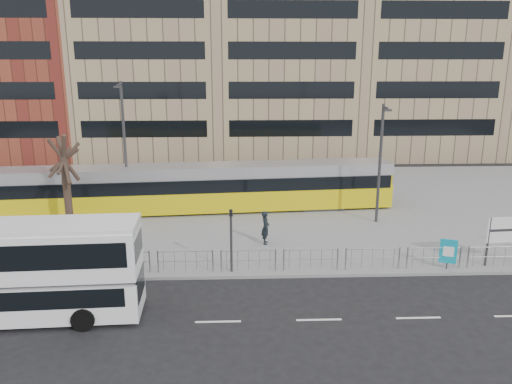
{
  "coord_description": "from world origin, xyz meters",
  "views": [
    {
      "loc": [
        -1.17,
        -21.7,
        10.0
      ],
      "look_at": [
        -0.13,
        6.0,
        2.62
      ],
      "focal_mm": 35.0,
      "sensor_mm": 36.0,
      "label": 1
    }
  ],
  "objects_px": {
    "ad_panel": "(448,252)",
    "bare_tree": "(61,131)",
    "lamp_post_west": "(125,144)",
    "lamp_post_east": "(380,159)",
    "tram": "(195,188)",
    "traffic_light_west": "(231,232)",
    "double_decker_bus": "(11,269)",
    "station_sign": "(508,232)",
    "pedestrian": "(266,227)"
  },
  "relations": [
    {
      "from": "double_decker_bus",
      "to": "traffic_light_west",
      "type": "height_order",
      "value": "double_decker_bus"
    },
    {
      "from": "tram",
      "to": "bare_tree",
      "type": "xyz_separation_m",
      "value": [
        -6.97,
        -4.07,
        4.39
      ]
    },
    {
      "from": "tram",
      "to": "traffic_light_west",
      "type": "distance_m",
      "value": 10.34
    },
    {
      "from": "traffic_light_west",
      "to": "lamp_post_east",
      "type": "relative_size",
      "value": 0.42
    },
    {
      "from": "lamp_post_west",
      "to": "bare_tree",
      "type": "bearing_deg",
      "value": -125.88
    },
    {
      "from": "traffic_light_west",
      "to": "bare_tree",
      "type": "distance_m",
      "value": 11.9
    },
    {
      "from": "ad_panel",
      "to": "lamp_post_east",
      "type": "bearing_deg",
      "value": 122.67
    },
    {
      "from": "lamp_post_east",
      "to": "pedestrian",
      "type": "bearing_deg",
      "value": -153.74
    },
    {
      "from": "lamp_post_west",
      "to": "traffic_light_west",
      "type": "bearing_deg",
      "value": -54.45
    },
    {
      "from": "traffic_light_west",
      "to": "bare_tree",
      "type": "relative_size",
      "value": 0.38
    },
    {
      "from": "ad_panel",
      "to": "pedestrian",
      "type": "height_order",
      "value": "pedestrian"
    },
    {
      "from": "lamp_post_west",
      "to": "lamp_post_east",
      "type": "bearing_deg",
      "value": -8.58
    },
    {
      "from": "tram",
      "to": "lamp_post_west",
      "type": "height_order",
      "value": "lamp_post_west"
    },
    {
      "from": "lamp_post_west",
      "to": "pedestrian",
      "type": "bearing_deg",
      "value": -34.29
    },
    {
      "from": "station_sign",
      "to": "lamp_post_east",
      "type": "bearing_deg",
      "value": 118.61
    },
    {
      "from": "double_decker_bus",
      "to": "lamp_post_west",
      "type": "bearing_deg",
      "value": 80.25
    },
    {
      "from": "double_decker_bus",
      "to": "tram",
      "type": "bearing_deg",
      "value": 64.02
    },
    {
      "from": "traffic_light_west",
      "to": "bare_tree",
      "type": "bearing_deg",
      "value": 135.85
    },
    {
      "from": "ad_panel",
      "to": "lamp_post_west",
      "type": "height_order",
      "value": "lamp_post_west"
    },
    {
      "from": "lamp_post_west",
      "to": "ad_panel",
      "type": "bearing_deg",
      "value": -29.27
    },
    {
      "from": "station_sign",
      "to": "ad_panel",
      "type": "height_order",
      "value": "station_sign"
    },
    {
      "from": "double_decker_bus",
      "to": "station_sign",
      "type": "relative_size",
      "value": 4.04
    },
    {
      "from": "station_sign",
      "to": "traffic_light_west",
      "type": "bearing_deg",
      "value": 176.96
    },
    {
      "from": "double_decker_bus",
      "to": "bare_tree",
      "type": "xyz_separation_m",
      "value": [
        -0.99,
        9.89,
        3.98
      ]
    },
    {
      "from": "station_sign",
      "to": "bare_tree",
      "type": "height_order",
      "value": "bare_tree"
    },
    {
      "from": "ad_panel",
      "to": "bare_tree",
      "type": "bearing_deg",
      "value": -175.38
    },
    {
      "from": "station_sign",
      "to": "lamp_post_west",
      "type": "height_order",
      "value": "lamp_post_west"
    },
    {
      "from": "ad_panel",
      "to": "pedestrian",
      "type": "distance_m",
      "value": 9.41
    },
    {
      "from": "ad_panel",
      "to": "bare_tree",
      "type": "relative_size",
      "value": 0.18
    },
    {
      "from": "double_decker_bus",
      "to": "station_sign",
      "type": "bearing_deg",
      "value": 8.11
    },
    {
      "from": "tram",
      "to": "bare_tree",
      "type": "relative_size",
      "value": 3.26
    },
    {
      "from": "station_sign",
      "to": "lamp_post_east",
      "type": "height_order",
      "value": "lamp_post_east"
    },
    {
      "from": "double_decker_bus",
      "to": "ad_panel",
      "type": "relative_size",
      "value": 6.61
    },
    {
      "from": "tram",
      "to": "station_sign",
      "type": "distance_m",
      "value": 18.74
    },
    {
      "from": "tram",
      "to": "pedestrian",
      "type": "relative_size",
      "value": 14.28
    },
    {
      "from": "pedestrian",
      "to": "traffic_light_west",
      "type": "bearing_deg",
      "value": 156.48
    },
    {
      "from": "tram",
      "to": "ad_panel",
      "type": "bearing_deg",
      "value": -42.75
    },
    {
      "from": "lamp_post_west",
      "to": "tram",
      "type": "bearing_deg",
      "value": 5.48
    },
    {
      "from": "ad_panel",
      "to": "bare_tree",
      "type": "distance_m",
      "value": 21.46
    },
    {
      "from": "station_sign",
      "to": "ad_panel",
      "type": "distance_m",
      "value": 3.17
    },
    {
      "from": "traffic_light_west",
      "to": "lamp_post_west",
      "type": "relative_size",
      "value": 0.36
    },
    {
      "from": "station_sign",
      "to": "ad_panel",
      "type": "relative_size",
      "value": 1.64
    },
    {
      "from": "station_sign",
      "to": "ad_panel",
      "type": "bearing_deg",
      "value": -176.77
    },
    {
      "from": "tram",
      "to": "lamp_post_east",
      "type": "height_order",
      "value": "lamp_post_east"
    },
    {
      "from": "traffic_light_west",
      "to": "lamp_post_east",
      "type": "distance_m",
      "value": 11.72
    },
    {
      "from": "lamp_post_west",
      "to": "lamp_post_east",
      "type": "xyz_separation_m",
      "value": [
        15.87,
        -2.39,
        -0.62
      ]
    },
    {
      "from": "ad_panel",
      "to": "lamp_post_east",
      "type": "height_order",
      "value": "lamp_post_east"
    },
    {
      "from": "traffic_light_west",
      "to": "lamp_post_west",
      "type": "distance_m",
      "value": 12.1
    },
    {
      "from": "double_decker_bus",
      "to": "lamp_post_east",
      "type": "xyz_separation_m",
      "value": [
        17.52,
        11.15,
        2.04
      ]
    },
    {
      "from": "pedestrian",
      "to": "traffic_light_west",
      "type": "height_order",
      "value": "traffic_light_west"
    }
  ]
}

